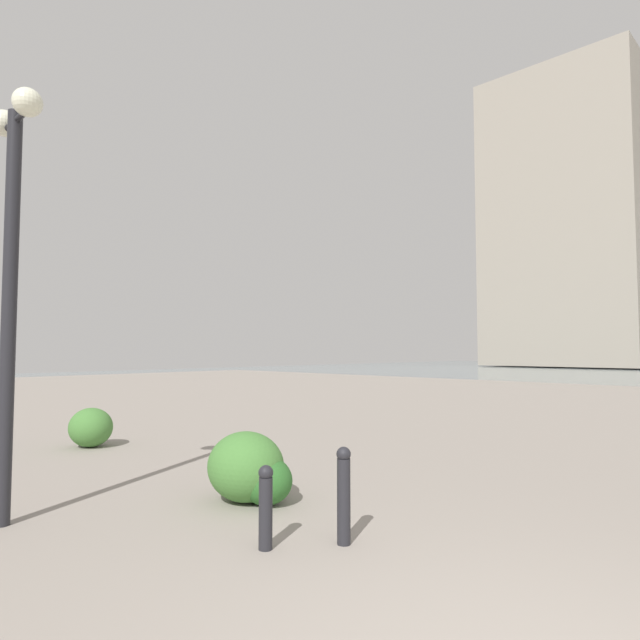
{
  "coord_description": "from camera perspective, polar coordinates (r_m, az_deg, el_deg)",
  "views": [
    {
      "loc": [
        -0.89,
        2.57,
        1.72
      ],
      "look_at": [
        7.37,
        -6.13,
        2.39
      ],
      "focal_mm": 29.92,
      "sensor_mm": 36.0,
      "label": 1
    }
  ],
  "objects": [
    {
      "name": "building_annex",
      "position": [
        68.4,
        25.38,
        9.39
      ],
      "size": [
        16.11,
        15.29,
        34.64
      ],
      "color": "#9E9384",
      "rests_on": "ground"
    },
    {
      "name": "lamppost",
      "position": [
        6.25,
        -30.12,
        7.39
      ],
      "size": [
        0.98,
        0.28,
        4.27
      ],
      "color": "#232328",
      "rests_on": "ground"
    },
    {
      "name": "bollard_near",
      "position": [
        4.98,
        2.55,
        -18.03
      ],
      "size": [
        0.13,
        0.13,
        0.85
      ],
      "color": "#232328",
      "rests_on": "ground"
    },
    {
      "name": "bollard_mid",
      "position": [
        4.9,
        -5.84,
        -19.1
      ],
      "size": [
        0.13,
        0.13,
        0.72
      ],
      "color": "#232328",
      "rests_on": "ground"
    },
    {
      "name": "shrub_low",
      "position": [
        6.22,
        -5.81,
        -16.7
      ],
      "size": [
        0.63,
        0.56,
        0.53
      ],
      "color": "#2D6628",
      "rests_on": "ground"
    },
    {
      "name": "shrub_round",
      "position": [
        6.34,
        -7.95,
        -15.25
      ],
      "size": [
        0.92,
        0.83,
        0.78
      ],
      "color": "#477F38",
      "rests_on": "ground"
    },
    {
      "name": "shrub_wide",
      "position": [
        10.46,
        -23.32,
        -10.5
      ],
      "size": [
        0.81,
        0.73,
        0.69
      ],
      "color": "#477F38",
      "rests_on": "ground"
    },
    {
      "name": "shrub_tall",
      "position": [
        6.45,
        -8.1,
        -15.93
      ],
      "size": [
        0.69,
        0.62,
        0.59
      ],
      "color": "#477F38",
      "rests_on": "ground"
    }
  ]
}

